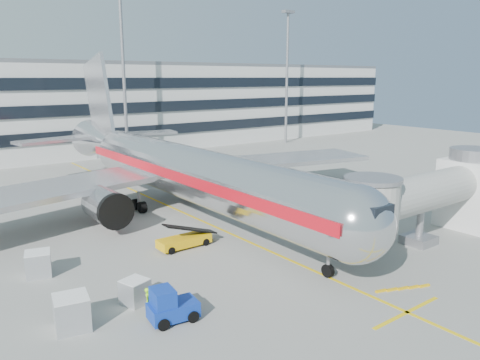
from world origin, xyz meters
TOP-DOWN VIEW (x-y plane):
  - ground at (0.00, 0.00)m, footprint 180.00×180.00m
  - lead_in_line at (0.00, 10.00)m, footprint 0.25×70.00m
  - stop_bar at (0.00, -14.00)m, footprint 6.00×0.25m
  - main_jet at (0.00, 11.72)m, footprint 50.95×48.70m
  - jet_bridge at (12.18, -8.00)m, footprint 17.80×4.50m
  - terminal at (0.00, 57.95)m, footprint 150.00×24.25m
  - light_mast_centre at (8.00, 42.00)m, footprint 2.40×1.20m
  - light_mast_east at (42.00, 42.00)m, footprint 2.40×1.20m
  - belt_loader at (-4.78, 2.57)m, footprint 4.43×1.62m
  - baggage_tug at (-11.13, -6.79)m, footprint 2.80×1.98m
  - cargo_container_left at (-15.63, -4.37)m, footprint 2.02×2.02m
  - cargo_container_right at (-15.25, 3.79)m, footprint 1.93×1.93m
  - cargo_container_front at (-11.77, -3.71)m, footprint 1.72×1.72m
  - ramp_worker at (-11.73, -5.41)m, footprint 0.68×0.68m

SIDE VIEW (x-z plane):
  - ground at x=0.00m, z-range 0.00..0.00m
  - lead_in_line at x=0.00m, z-range 0.00..0.01m
  - stop_bar at x=0.00m, z-range 0.00..0.01m
  - belt_loader at x=-4.78m, z-range -0.46..1.66m
  - cargo_container_front at x=-11.77m, z-range 0.00..1.46m
  - ramp_worker at x=-11.73m, z-range 0.00..1.59m
  - cargo_container_right at x=-15.25m, z-range 0.00..1.68m
  - baggage_tug at x=-11.13m, z-range -0.13..1.84m
  - cargo_container_left at x=-15.63m, z-range 0.01..1.85m
  - jet_bridge at x=12.18m, z-range 0.37..7.37m
  - main_jet at x=0.00m, z-range -3.79..12.26m
  - terminal at x=0.00m, z-range 0.00..15.60m
  - light_mast_centre at x=8.00m, z-range 2.15..27.60m
  - light_mast_east at x=42.00m, z-range 2.15..27.60m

